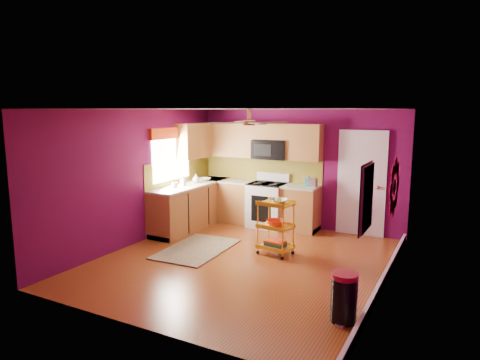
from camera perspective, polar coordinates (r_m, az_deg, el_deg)
The scene contains 18 objects.
ground at distance 7.23m, azimuth 0.45°, elevation -10.78°, with size 5.00×5.00×0.00m, color maroon.
room_envelope at distance 6.83m, azimuth 0.66°, elevation 2.15°, with size 4.54×5.04×2.52m.
lower_cabinets at distance 9.26m, azimuth -1.74°, elevation -3.47°, with size 2.81×2.31×0.94m.
electric_range at distance 9.20m, azimuth 3.68°, elevation -3.25°, with size 0.76×0.66×1.13m.
upper_cabinetry at distance 9.31m, azimuth -0.13°, elevation 5.11°, with size 2.80×2.30×1.26m.
left_window at distance 8.90m, azimuth -9.14°, elevation 4.39°, with size 0.08×1.35×1.08m.
panel_door at distance 8.79m, azimuth 15.89°, elevation -0.59°, with size 0.95×0.11×2.15m.
right_wall_art at distance 5.84m, azimuth 18.59°, elevation -1.43°, with size 0.04×2.74×1.04m.
ceiling_fan at distance 6.97m, azimuth 1.24°, elevation 7.72°, with size 1.01×1.01×0.26m.
shag_rug at distance 7.83m, azimuth -5.78°, elevation -9.13°, with size 1.00×1.63×0.02m, color black.
rolling_cart at distance 7.43m, azimuth 4.81°, elevation -5.99°, with size 0.62×0.49×1.02m.
trash_can at distance 5.37m, azimuth 13.70°, elevation -14.97°, with size 0.37×0.38×0.60m.
teal_kettle at distance 8.83m, azimuth 9.12°, elevation -0.31°, with size 0.18×0.18×0.21m.
toaster at distance 8.80m, azimuth 9.48°, elevation -0.32°, with size 0.22×0.15×0.18m, color beige.
soap_bottle_a at distance 8.90m, azimuth -7.61°, elevation -0.08°, with size 0.09×0.09×0.21m, color #EA3F72.
soap_bottle_b at distance 9.21m, azimuth -5.89°, elevation 0.22°, with size 0.15×0.15×0.19m, color white.
counter_dish at distance 9.44m, azimuth -4.77°, elevation 0.08°, with size 0.26×0.26×0.06m, color white.
counter_cup at distance 8.73m, azimuth -8.71°, elevation -0.64°, with size 0.13×0.13×0.10m, color white.
Camera 1 is at (3.14, -6.02, 2.49)m, focal length 32.00 mm.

